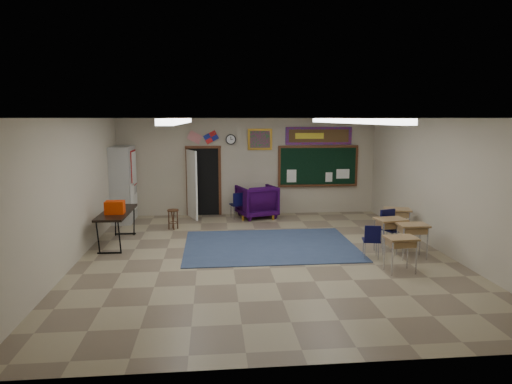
{
  "coord_description": "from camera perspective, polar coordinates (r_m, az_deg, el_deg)",
  "views": [
    {
      "loc": [
        -1.13,
        -9.6,
        3.0
      ],
      "look_at": [
        -0.06,
        1.5,
        1.19
      ],
      "focal_mm": 32.0,
      "sensor_mm": 36.0,
      "label": 1
    }
  ],
  "objects": [
    {
      "name": "folding_table",
      "position": [
        11.47,
        -16.96,
        -4.1
      ],
      "size": [
        0.68,
        1.93,
        1.09
      ],
      "rotation": [
        0.0,
        0.0,
        -0.02
      ],
      "color": "black",
      "rests_on": "floor"
    },
    {
      "name": "chalkboard",
      "position": [
        14.53,
        7.77,
        3.08
      ],
      "size": [
        2.55,
        0.14,
        1.3
      ],
      "color": "#552C18",
      "rests_on": "back_wall"
    },
    {
      "name": "student_desk_front_left",
      "position": [
        10.73,
        16.41,
        -4.99
      ],
      "size": [
        0.71,
        0.57,
        0.78
      ],
      "rotation": [
        0.0,
        0.0,
        0.15
      ],
      "color": "olive",
      "rests_on": "floor"
    },
    {
      "name": "student_desk_back_right",
      "position": [
        10.45,
        18.93,
        -5.58
      ],
      "size": [
        0.64,
        0.49,
        0.75
      ],
      "rotation": [
        0.0,
        0.0,
        -0.03
      ],
      "color": "olive",
      "rests_on": "floor"
    },
    {
      "name": "front_wall",
      "position": [
        5.43,
        6.77,
        -6.86
      ],
      "size": [
        8.0,
        0.04,
        3.0
      ],
      "primitive_type": "cube",
      "color": "#A9A289",
      "rests_on": "floor"
    },
    {
      "name": "wingback_armchair",
      "position": [
        13.89,
        0.1,
        -1.16
      ],
      "size": [
        1.32,
        1.34,
        0.99
      ],
      "primitive_type": "imported",
      "rotation": [
        0.0,
        0.0,
        3.43
      ],
      "color": "#220533",
      "rests_on": "floor"
    },
    {
      "name": "doorway",
      "position": [
        14.09,
        -6.98,
        1.24
      ],
      "size": [
        1.1,
        0.89,
        2.16
      ],
      "color": "black",
      "rests_on": "back_wall"
    },
    {
      "name": "ceiling",
      "position": [
        9.67,
        1.22,
        9.23
      ],
      "size": [
        8.0,
        9.0,
        0.04
      ],
      "primitive_type": "cube",
      "color": "silver",
      "rests_on": "back_wall"
    },
    {
      "name": "student_chair_reading",
      "position": [
        13.77,
        -2.37,
        -1.65
      ],
      "size": [
        0.49,
        0.49,
        0.8
      ],
      "primitive_type": null,
      "rotation": [
        0.0,
        0.0,
        3.41
      ],
      "color": "black",
      "rests_on": "floor"
    },
    {
      "name": "right_wall",
      "position": [
        10.99,
        22.38,
        0.69
      ],
      "size": [
        0.04,
        9.0,
        3.0
      ],
      "primitive_type": "cube",
      "color": "#A9A289",
      "rests_on": "floor"
    },
    {
      "name": "wooden_stool",
      "position": [
        12.64,
        -10.32,
        -3.35
      ],
      "size": [
        0.31,
        0.31,
        0.54
      ],
      "color": "#432414",
      "rests_on": "floor"
    },
    {
      "name": "storage_cabinet",
      "position": [
        13.83,
        -16.23,
        0.95
      ],
      "size": [
        0.59,
        1.25,
        2.2
      ],
      "color": "#A7A7A2",
      "rests_on": "floor"
    },
    {
      "name": "student_desk_back_left",
      "position": [
        9.43,
        17.61,
        -7.23
      ],
      "size": [
        0.62,
        0.48,
        0.71
      ],
      "rotation": [
        0.0,
        0.0,
        0.06
      ],
      "color": "olive",
      "rests_on": "floor"
    },
    {
      "name": "student_chair_desk_a",
      "position": [
        10.2,
        14.2,
        -5.96
      ],
      "size": [
        0.44,
        0.44,
        0.75
      ],
      "primitive_type": null,
      "rotation": [
        0.0,
        0.0,
        2.94
      ],
      "color": "black",
      "rests_on": "floor"
    },
    {
      "name": "area_rug",
      "position": [
        10.9,
        1.72,
        -6.69
      ],
      "size": [
        4.0,
        3.0,
        0.02
      ],
      "primitive_type": "cube",
      "color": "#31405D",
      "rests_on": "floor"
    },
    {
      "name": "wall_flags",
      "position": [
        14.05,
        -6.67,
        7.05
      ],
      "size": [
        1.16,
        0.06,
        0.7
      ],
      "primitive_type": null,
      "color": "red",
      "rests_on": "back_wall"
    },
    {
      "name": "back_wall",
      "position": [
        14.22,
        -0.93,
        3.18
      ],
      "size": [
        8.0,
        0.04,
        3.0
      ],
      "primitive_type": "cube",
      "color": "#A9A289",
      "rests_on": "floor"
    },
    {
      "name": "floor",
      "position": [
        10.12,
        1.16,
        -8.01
      ],
      "size": [
        9.0,
        9.0,
        0.0
      ],
      "primitive_type": "plane",
      "color": "gray",
      "rests_on": "ground"
    },
    {
      "name": "student_chair_desk_b",
      "position": [
        10.96,
        16.72,
        -4.6
      ],
      "size": [
        0.58,
        0.58,
        0.91
      ],
      "primitive_type": null,
      "rotation": [
        0.0,
        0.0,
        0.34
      ],
      "color": "black",
      "rests_on": "floor"
    },
    {
      "name": "left_wall",
      "position": [
        10.13,
        -21.9,
        0.05
      ],
      "size": [
        0.04,
        9.0,
        3.0
      ],
      "primitive_type": "cube",
      "color": "#A9A289",
      "rests_on": "floor"
    },
    {
      "name": "wall_clock",
      "position": [
        14.09,
        -3.17,
        6.58
      ],
      "size": [
        0.32,
        0.05,
        0.32
      ],
      "color": "black",
      "rests_on": "back_wall"
    },
    {
      "name": "student_desk_front_right",
      "position": [
        12.02,
        17.2,
        -3.57
      ],
      "size": [
        0.72,
        0.6,
        0.76
      ],
      "rotation": [
        0.0,
        0.0,
        -0.22
      ],
      "color": "olive",
      "rests_on": "floor"
    },
    {
      "name": "fluorescent_strips",
      "position": [
        9.67,
        1.21,
        8.88
      ],
      "size": [
        3.86,
        6.0,
        0.1
      ],
      "primitive_type": null,
      "color": "white",
      "rests_on": "ceiling"
    },
    {
      "name": "framed_art_print",
      "position": [
        14.16,
        0.49,
        6.6
      ],
      "size": [
        0.75,
        0.05,
        0.65
      ],
      "color": "#AE7C21",
      "rests_on": "back_wall"
    },
    {
      "name": "bulletin_board",
      "position": [
        14.46,
        7.86,
        6.97
      ],
      "size": [
        2.1,
        0.05,
        0.55
      ],
      "color": "#A60E1C",
      "rests_on": "back_wall"
    }
  ]
}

